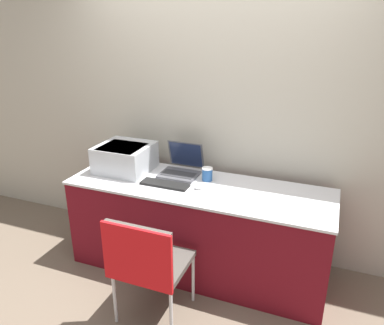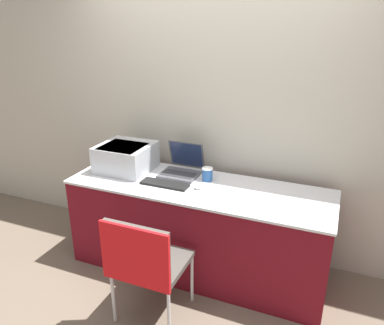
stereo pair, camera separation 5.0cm
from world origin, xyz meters
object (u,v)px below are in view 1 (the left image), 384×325
(coffee_cup, at_px, (207,174))
(mouse, at_px, (198,188))
(printer, at_px, (125,157))
(external_keyboard, at_px, (165,184))
(chair, at_px, (146,260))
(laptop_left, at_px, (182,167))

(coffee_cup, relative_size, mouse, 1.68)
(printer, bearing_deg, coffee_cup, 4.21)
(mouse, bearing_deg, coffee_cup, 87.97)
(external_keyboard, bearing_deg, mouse, 5.51)
(external_keyboard, relative_size, coffee_cup, 3.62)
(external_keyboard, distance_m, chair, 0.71)
(mouse, bearing_deg, external_keyboard, -174.49)
(mouse, height_order, chair, chair)
(laptop_left, height_order, mouse, laptop_left)
(printer, relative_size, mouse, 6.78)
(mouse, bearing_deg, chair, -100.76)
(mouse, bearing_deg, laptop_left, 134.14)
(chair, bearing_deg, external_keyboard, 103.51)
(printer, height_order, external_keyboard, printer)
(mouse, relative_size, chair, 0.08)
(printer, relative_size, laptop_left, 1.37)
(laptop_left, height_order, external_keyboard, laptop_left)
(printer, xyz_separation_m, mouse, (0.75, -0.14, -0.11))
(printer, height_order, laptop_left, laptop_left)
(laptop_left, relative_size, chair, 0.39)
(printer, bearing_deg, mouse, -10.74)
(external_keyboard, height_order, coffee_cup, coffee_cup)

